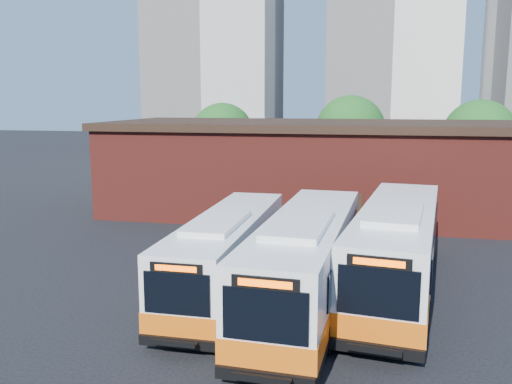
% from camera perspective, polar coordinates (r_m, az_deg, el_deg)
% --- Properties ---
extents(ground, '(220.00, 220.00, 0.00)m').
position_cam_1_polar(ground, '(20.28, -0.24, -13.21)').
color(ground, black).
extents(bus_midwest, '(2.66, 12.39, 3.36)m').
position_cam_1_polar(bus_midwest, '(22.53, -3.00, -6.73)').
color(bus_midwest, white).
rests_on(bus_midwest, ground).
extents(bus_mideast, '(3.50, 13.75, 3.71)m').
position_cam_1_polar(bus_mideast, '(20.93, 5.32, -7.60)').
color(bus_mideast, white).
rests_on(bus_mideast, ground).
extents(bus_east, '(4.54, 14.11, 3.79)m').
position_cam_1_polar(bus_east, '(23.13, 14.58, -6.11)').
color(bus_east, white).
rests_on(bus_east, ground).
extents(transit_worker, '(0.54, 0.73, 1.82)m').
position_cam_1_polar(transit_worker, '(18.52, 9.43, -12.59)').
color(transit_worker, '#131738').
rests_on(transit_worker, ground).
extents(depot_building, '(28.60, 12.60, 6.40)m').
position_cam_1_polar(depot_building, '(38.74, 6.04, 2.74)').
color(depot_building, maroon).
rests_on(depot_building, ground).
extents(tree_west, '(6.00, 6.00, 7.65)m').
position_cam_1_polar(tree_west, '(52.26, -3.55, 6.08)').
color(tree_west, '#382314').
rests_on(tree_west, ground).
extents(tree_mid, '(6.56, 6.56, 8.36)m').
position_cam_1_polar(tree_mid, '(52.37, 9.89, 6.44)').
color(tree_mid, '#382314').
rests_on(tree_mid, ground).
extents(tree_east, '(6.24, 6.24, 7.96)m').
position_cam_1_polar(tree_east, '(50.17, 22.45, 5.44)').
color(tree_east, '#382314').
rests_on(tree_east, ground).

